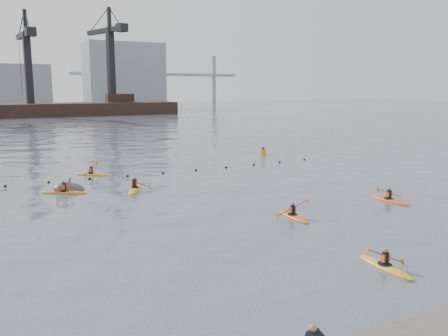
# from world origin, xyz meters

# --- Properties ---
(ground) EXTENTS (400.00, 400.00, 0.00)m
(ground) POSITION_xyz_m (0.00, 0.00, 0.00)
(ground) COLOR #384652
(ground) RESTS_ON ground
(float_line) EXTENTS (33.24, 0.73, 0.24)m
(float_line) POSITION_xyz_m (-0.50, 22.53, 0.03)
(float_line) COLOR black
(float_line) RESTS_ON ground
(barge_pier) EXTENTS (72.00, 19.30, 29.50)m
(barge_pier) POSITION_xyz_m (-0.22, 110.00, 1.89)
(barge_pier) COLOR black
(barge_pier) RESTS_ON ground
(skyline) EXTENTS (141.00, 28.00, 22.00)m
(skyline) POSITION_xyz_m (2.23, 150.27, 9.25)
(skyline) COLOR gray
(skyline) RESTS_ON ground
(kayaker_0) EXTENTS (2.11, 3.10, 1.13)m
(kayaker_0) POSITION_xyz_m (2.62, 6.31, 0.09)
(kayaker_0) COLOR #D05C13
(kayaker_0) RESTS_ON ground
(kayaker_1) EXTENTS (2.07, 3.00, 1.16)m
(kayaker_1) POSITION_xyz_m (1.45, -1.53, 0.09)
(kayaker_1) COLOR gold
(kayaker_1) RESTS_ON ground
(kayaker_2) EXTENTS (3.04, 2.29, 1.03)m
(kayaker_2) POSITION_xyz_m (-7.58, 18.47, 0.10)
(kayaker_2) COLOR orange
(kayaker_2) RESTS_ON ground
(kayaker_3) EXTENTS (2.18, 3.36, 1.28)m
(kayaker_3) POSITION_xyz_m (-3.00, 17.25, 0.10)
(kayaker_3) COLOR gold
(kayaker_3) RESTS_ON ground
(kayaker_4) EXTENTS (2.16, 3.15, 1.15)m
(kayaker_4) POSITION_xyz_m (10.27, 6.54, 0.10)
(kayaker_4) COLOR #E44715
(kayaker_4) RESTS_ON ground
(kayaker_5) EXTENTS (2.60, 2.42, 1.10)m
(kayaker_5) POSITION_xyz_m (-4.43, 24.50, 0.09)
(kayaker_5) COLOR gold
(kayaker_5) RESTS_ON ground
(mooring_buoy) EXTENTS (2.92, 2.21, 1.67)m
(mooring_buoy) POSITION_xyz_m (-7.10, 19.14, 0.00)
(mooring_buoy) COLOR #424648
(mooring_buoy) RESTS_ON ground
(nav_buoy) EXTENTS (0.64, 0.64, 1.16)m
(nav_buoy) POSITION_xyz_m (14.00, 27.19, 0.35)
(nav_buoy) COLOR gold
(nav_buoy) RESTS_ON ground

